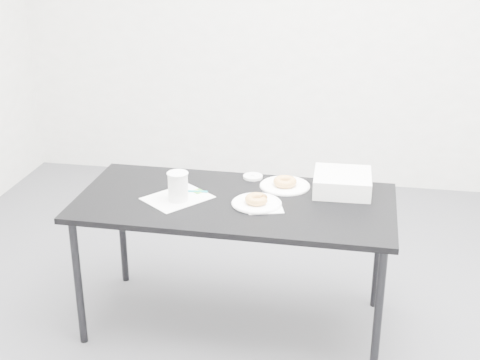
% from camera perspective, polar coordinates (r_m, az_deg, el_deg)
% --- Properties ---
extents(floor, '(4.00, 4.00, 0.00)m').
position_cam_1_polar(floor, '(3.55, -0.78, -11.94)').
color(floor, '#48494D').
rests_on(floor, ground).
extents(wall_back, '(4.00, 0.02, 2.70)m').
position_cam_1_polar(wall_back, '(4.95, 3.76, 14.76)').
color(wall_back, white).
rests_on(wall_back, floor).
extents(table, '(1.53, 0.73, 0.69)m').
position_cam_1_polar(table, '(3.22, -0.45, -2.59)').
color(table, black).
rests_on(table, floor).
extents(scorecard, '(0.36, 0.37, 0.00)m').
position_cam_1_polar(scorecard, '(3.23, -5.35, -1.52)').
color(scorecard, white).
rests_on(scorecard, table).
extents(logo_patch, '(0.07, 0.07, 0.00)m').
position_cam_1_polar(logo_patch, '(3.29, -3.59, -0.97)').
color(logo_patch, '#3B922A').
rests_on(logo_patch, scorecard).
extents(pen, '(0.14, 0.02, 0.01)m').
position_cam_1_polar(pen, '(3.29, -3.97, -0.96)').
color(pen, '#0E8C9A').
rests_on(pen, scorecard).
extents(napkin, '(0.20, 0.20, 0.00)m').
position_cam_1_polar(napkin, '(3.13, 2.09, -2.28)').
color(napkin, white).
rests_on(napkin, table).
extents(plate_near, '(0.24, 0.24, 0.01)m').
position_cam_1_polar(plate_near, '(3.15, 1.43, -2.00)').
color(plate_near, white).
rests_on(plate_near, napkin).
extents(donut_near, '(0.13, 0.13, 0.04)m').
position_cam_1_polar(donut_near, '(3.14, 1.43, -1.64)').
color(donut_near, '#C0883D').
rests_on(donut_near, plate_near).
extents(plate_far, '(0.25, 0.25, 0.01)m').
position_cam_1_polar(plate_far, '(3.36, 3.85, -0.50)').
color(plate_far, white).
rests_on(plate_far, table).
extents(donut_far, '(0.13, 0.13, 0.04)m').
position_cam_1_polar(donut_far, '(3.35, 3.86, -0.14)').
color(donut_far, '#C0883D').
rests_on(donut_far, plate_far).
extents(coffee_cup, '(0.09, 0.09, 0.14)m').
position_cam_1_polar(coffee_cup, '(3.18, -5.31, -0.55)').
color(coffee_cup, white).
rests_on(coffee_cup, table).
extents(cup_lid, '(0.10, 0.10, 0.01)m').
position_cam_1_polar(cup_lid, '(3.46, 1.11, 0.29)').
color(cup_lid, white).
rests_on(cup_lid, table).
extents(bakery_box, '(0.28, 0.28, 0.09)m').
position_cam_1_polar(bakery_box, '(3.32, 8.72, -0.21)').
color(bakery_box, silver).
rests_on(bakery_box, table).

